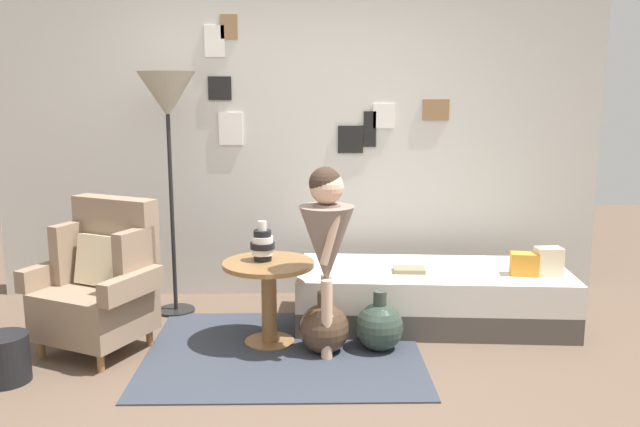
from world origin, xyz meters
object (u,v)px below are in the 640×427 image
(floor_lamp, at_px, (167,104))
(person_child, at_px, (327,236))
(vase_striped, at_px, (263,244))
(armchair, at_px, (101,283))
(side_table, at_px, (269,285))
(daybed, at_px, (432,296))
(book_on_daybed, at_px, (409,270))
(magazine_basket, at_px, (5,359))
(demijohn_near, at_px, (324,328))
(demijohn_far, at_px, (379,326))

(floor_lamp, bearing_deg, person_child, -37.85)
(vase_striped, bearing_deg, armchair, -174.68)
(vase_striped, xyz_separation_m, floor_lamp, (-0.71, 0.61, 0.89))
(person_child, bearing_deg, side_table, 149.21)
(person_child, bearing_deg, daybed, 37.80)
(book_on_daybed, bearing_deg, magazine_basket, -160.61)
(side_table, bearing_deg, book_on_daybed, 17.65)
(magazine_basket, bearing_deg, demijohn_near, 12.11)
(daybed, height_order, floor_lamp, floor_lamp)
(person_child, bearing_deg, book_on_daybed, 41.62)
(vase_striped, xyz_separation_m, book_on_daybed, (1.00, 0.27, -0.25))
(armchair, height_order, book_on_daybed, armchair)
(vase_striped, bearing_deg, person_child, -32.15)
(side_table, bearing_deg, demijohn_far, -9.92)
(side_table, height_order, demijohn_far, side_table)
(demijohn_near, bearing_deg, vase_striped, 153.64)
(armchair, height_order, floor_lamp, floor_lamp)
(side_table, height_order, demijohn_near, side_table)
(daybed, height_order, demijohn_near, demijohn_near)
(daybed, relative_size, demijohn_near, 4.82)
(armchair, bearing_deg, person_child, -6.40)
(armchair, height_order, daybed, armchair)
(person_child, xyz_separation_m, book_on_daybed, (0.59, 0.53, -0.36))
(daybed, relative_size, vase_striped, 7.43)
(side_table, distance_m, book_on_daybed, 1.01)
(demijohn_far, xyz_separation_m, magazine_basket, (-2.20, -0.43, -0.02))
(armchair, relative_size, magazine_basket, 3.46)
(book_on_daybed, xyz_separation_m, demijohn_far, (-0.25, -0.43, -0.26))
(book_on_daybed, bearing_deg, side_table, -162.35)
(book_on_daybed, relative_size, magazine_basket, 0.79)
(demijohn_far, bearing_deg, demijohn_near, -174.35)
(side_table, height_order, floor_lamp, floor_lamp)
(armchair, distance_m, magazine_basket, 0.71)
(floor_lamp, xyz_separation_m, demijohn_near, (1.10, -0.81, -1.39))
(daybed, xyz_separation_m, vase_striped, (-1.19, -0.34, 0.47))
(armchair, distance_m, book_on_daybed, 2.07)
(armchair, distance_m, side_table, 1.07)
(book_on_daybed, distance_m, demijohn_far, 0.56)
(vase_striped, relative_size, book_on_daybed, 1.19)
(daybed, distance_m, vase_striped, 1.32)
(daybed, distance_m, floor_lamp, 2.34)
(vase_striped, bearing_deg, book_on_daybed, 15.05)
(side_table, distance_m, demijohn_far, 0.76)
(armchair, relative_size, vase_striped, 3.69)
(armchair, relative_size, demijohn_near, 2.40)
(armchair, xyz_separation_m, side_table, (1.07, 0.06, -0.04))
(person_child, distance_m, demijohn_far, 0.71)
(book_on_daybed, bearing_deg, demijohn_far, -120.00)
(magazine_basket, bearing_deg, side_table, 20.50)
(daybed, xyz_separation_m, person_child, (-0.78, -0.60, 0.58))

